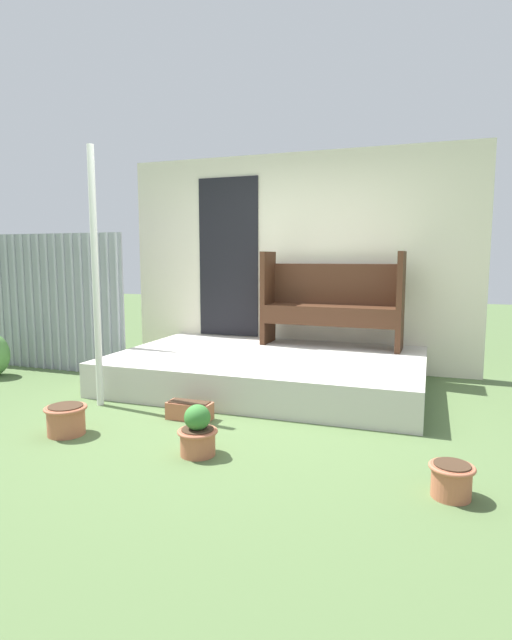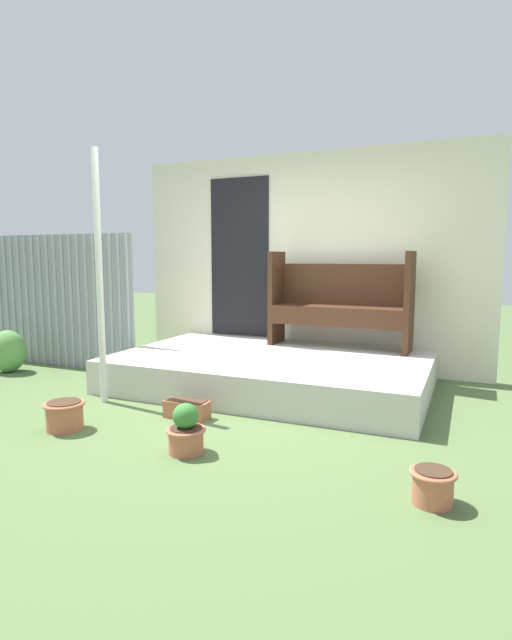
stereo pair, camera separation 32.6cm
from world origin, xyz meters
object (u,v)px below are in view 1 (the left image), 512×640
(bench, at_px, (332,299))
(planter_box_rect, at_px, (190,410))
(support_post, at_px, (96,279))
(flower_pot_middle, at_px, (198,433))
(flower_pot_left, at_px, (66,419))
(flower_pot_right, at_px, (451,479))

(bench, height_order, planter_box_rect, bench)
(support_post, xyz_separation_m, flower_pot_middle, (1.37, -0.76, -1.01))
(bench, bearing_deg, flower_pot_left, -118.89)
(flower_pot_middle, relative_size, flower_pot_right, 1.38)
(bench, distance_m, flower_pot_right, 3.08)
(bench, xyz_separation_m, flower_pot_middle, (-0.41, -2.64, -0.73))
(flower_pot_right, bearing_deg, support_post, 164.29)
(support_post, height_order, flower_pot_right, support_post)
(flower_pot_right, relative_size, planter_box_rect, 0.68)
(bench, xyz_separation_m, flower_pot_left, (-1.55, -2.61, -0.76))
(flower_pot_left, height_order, planter_box_rect, flower_pot_left)
(flower_pot_right, bearing_deg, bench, 114.08)
(support_post, xyz_separation_m, flower_pot_left, (0.24, -0.74, -1.04))
(support_post, height_order, flower_pot_middle, support_post)
(flower_pot_right, bearing_deg, flower_pot_left, 177.79)
(flower_pot_middle, distance_m, planter_box_rect, 0.78)
(support_post, xyz_separation_m, flower_pot_right, (3.00, -0.84, -1.06))
(flower_pot_middle, bearing_deg, flower_pot_left, 178.65)
(flower_pot_middle, bearing_deg, bench, 81.09)
(flower_pot_left, height_order, flower_pot_middle, flower_pot_middle)
(flower_pot_right, bearing_deg, flower_pot_middle, 177.19)
(support_post, bearing_deg, flower_pot_right, -15.71)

